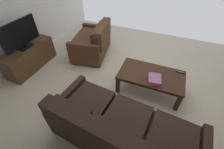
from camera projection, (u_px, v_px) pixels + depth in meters
ground_plane at (127, 80)px, 3.25m from camera, size 5.21×5.05×0.01m
sofa_main at (121, 132)px, 1.98m from camera, size 2.10×1.06×0.88m
loveseat_near at (93, 42)px, 3.75m from camera, size 0.97×1.26×0.85m
coffee_table at (151, 77)px, 2.81m from camera, size 1.21×0.67×0.43m
tv_stand at (30, 57)px, 3.42m from camera, size 0.41×1.22×0.55m
flat_tv at (20, 34)px, 3.03m from camera, size 0.20×0.90×0.58m
book_stack at (155, 79)px, 2.62m from camera, size 0.28×0.34×0.07m
tv_remote at (180, 72)px, 2.79m from camera, size 0.16×0.05×0.02m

